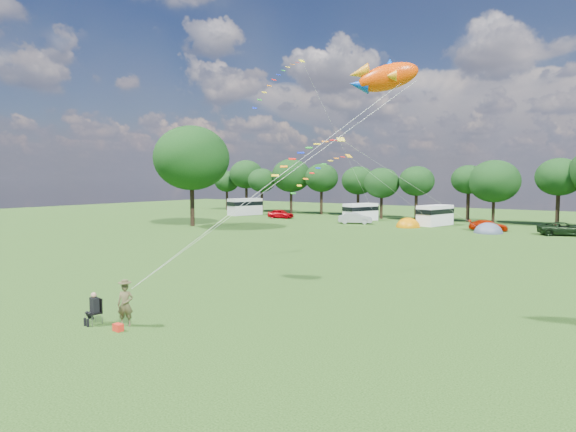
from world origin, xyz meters
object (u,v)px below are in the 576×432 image
Objects in this scene: big_tree at (192,158)px; campervan_a at (245,206)px; car_c at (488,225)px; car_a at (281,214)px; fish_kite at (382,77)px; car_d at (564,229)px; campervan_b at (360,211)px; campervan_c at (435,215)px; camp_chair at (95,305)px; kite_flyer at (125,304)px; tent_orange at (408,227)px; tent_greyblue at (488,233)px; car_b at (355,218)px.

big_tree is 2.10× the size of campervan_a.
car_a is at bearing 75.21° from car_c.
car_c is at bearing 77.35° from fish_kite.
car_d is (41.59, 16.74, -8.28)m from big_tree.
campervan_c reaches higher than campervan_b.
campervan_a is 4.46× the size of camp_chair.
car_a is 0.75× the size of campervan_b.
tent_orange is at bearing 60.23° from kite_flyer.
car_c is 40.54m from campervan_a.
big_tree is 3.07× the size of car_c.
tent_greyblue is (-7.46, -2.37, -0.72)m from car_d.
fish_kite is (45.37, -43.41, 9.25)m from campervan_a.
campervan_a is 62.86m from kite_flyer.
campervan_a is at bearing 70.03° from car_a.
car_d is 1.65× the size of fish_kite.
campervan_c reaches higher than car_a.
campervan_b is (21.46, 1.59, -0.15)m from campervan_a.
camp_chair reaches higher than car_c.
tent_orange is 47.83m from kite_flyer.
camp_chair is (2.67, -52.46, -0.62)m from campervan_c.
fish_kite is (4.88, -41.47, 10.14)m from car_c.
campervan_a is at bearing 88.99° from kite_flyer.
fish_kite reaches higher than tent_orange.
big_tree is 45.62m from fish_kite.
big_tree is 2.46× the size of car_d.
car_b reaches higher than camp_chair.
campervan_b is 20.60m from tent_greyblue.
car_a is at bearing 127.08° from campervan_b.
camp_chair is at bearing -143.86° from campervan_b.
tent_orange is (-2.05, -4.39, -1.44)m from campervan_c.
car_c is (17.35, 1.31, -0.12)m from car_b.
tent_greyblue is 1.09× the size of fish_kite.
fish_kite is at bearing -83.75° from tent_greyblue.
campervan_b is (14.48, 20.42, -7.62)m from big_tree.
campervan_a is 63.47m from fish_kite.
big_tree is at bearing 164.64° from car_a.
campervan_b is at bearing 54.66° from big_tree.
car_c is at bearing -79.34° from campervan_b.
tent_greyblue is at bearing -5.83° from tent_orange.
campervan_c is at bearing 54.04° from car_c.
tent_orange is 2.42× the size of camp_chair.
fish_kite is (36.23, -41.49, 10.08)m from car_a.
campervan_c is 1.68× the size of tent_greyblue.
car_a is 24.03m from campervan_c.
fish_kite is (22.24, -40.16, 10.02)m from car_b.
car_d is 1.58× the size of tent_orange.
kite_flyer reaches higher than car_a.
campervan_c is at bearing 64.94° from tent_orange.
campervan_b is at bearing 101.15° from campervan_c.
tent_greyblue is (10.18, -1.04, 0.00)m from tent_orange.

